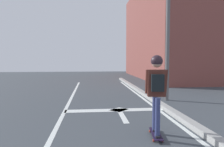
{
  "coord_description": "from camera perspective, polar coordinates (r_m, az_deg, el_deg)",
  "views": [
    {
      "loc": [
        0.51,
        0.32,
        1.71
      ],
      "look_at": [
        1.26,
        7.77,
        1.2
      ],
      "focal_mm": 33.76,
      "sensor_mm": 36.0,
      "label": 1
    }
  ],
  "objects": [
    {
      "name": "stop_bar",
      "position": [
        7.18,
        0.63,
        -9.88
      ],
      "size": [
        3.29,
        0.4,
        0.01
      ],
      "primitive_type": "cube",
      "color": "silver",
      "rests_on": "ground"
    },
    {
      "name": "lane_arrow_stem",
      "position": [
        6.43,
        2.93,
        -11.52
      ],
      "size": [
        0.16,
        1.4,
        0.01
      ],
      "primitive_type": "cube",
      "color": "silver",
      "rests_on": "ground"
    },
    {
      "name": "skater",
      "position": [
        4.65,
        11.99,
        -2.75
      ],
      "size": [
        0.47,
        0.63,
        1.72
      ],
      "color": "navy",
      "rests_on": "skateboard"
    },
    {
      "name": "lane_line_curbside",
      "position": [
        6.35,
        15.79,
        -11.87
      ],
      "size": [
        0.12,
        20.0,
        0.01
      ],
      "primitive_type": "cube",
      "color": "silver",
      "rests_on": "ground"
    },
    {
      "name": "lane_line_center",
      "position": [
        5.99,
        -14.18,
        -12.8
      ],
      "size": [
        0.12,
        20.0,
        0.01
      ],
      "primitive_type": "cube",
      "color": "silver",
      "rests_on": "ground"
    },
    {
      "name": "traffic_signal_mast",
      "position": [
        8.97,
        8.2,
        18.15
      ],
      "size": [
        3.83,
        0.34,
        5.35
      ],
      "color": "#5C5B5C",
      "rests_on": "ground"
    },
    {
      "name": "lane_arrow_head",
      "position": [
        7.25,
        1.9,
        -9.76
      ],
      "size": [
        0.71,
        0.71,
        0.01
      ],
      "primitive_type": "cube",
      "rotation": [
        0.0,
        0.0,
        0.79
      ],
      "color": "silver",
      "rests_on": "ground"
    },
    {
      "name": "skateboard",
      "position": [
        4.92,
        11.78,
        -15.7
      ],
      "size": [
        0.32,
        0.85,
        0.08
      ],
      "color": "black",
      "rests_on": "ground"
    },
    {
      "name": "curb_strip",
      "position": [
        6.43,
        17.92,
        -11.1
      ],
      "size": [
        0.24,
        24.0,
        0.14
      ],
      "primitive_type": "cube",
      "color": "#9D9D9A",
      "rests_on": "ground"
    },
    {
      "name": "building_block",
      "position": [
        21.55,
        20.85,
        10.34
      ],
      "size": [
        10.21,
        13.85,
        8.48
      ],
      "primitive_type": "cube",
      "color": "brown",
      "rests_on": "ground"
    }
  ]
}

